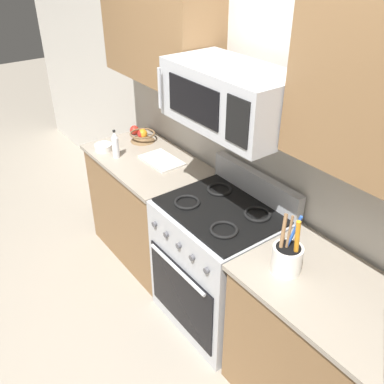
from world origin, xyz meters
name	(u,v)px	position (x,y,z in m)	size (l,w,h in m)	color
ground_plane	(133,362)	(0.00, 0.00, 0.00)	(16.00, 16.00, 0.00)	gray
wall_back	(271,139)	(0.00, 1.10, 1.30)	(8.00, 0.10, 2.60)	beige
counter_left	(149,207)	(-0.91, 0.71, 0.46)	(1.04, 0.64, 0.91)	olive
range_oven	(219,264)	(0.00, 0.71, 0.47)	(0.76, 0.68, 1.09)	#B2B5BA
counter_right	(320,352)	(0.87, 0.71, 0.46)	(0.96, 0.64, 0.91)	olive
microwave	(230,97)	(0.00, 0.74, 1.64)	(0.78, 0.44, 0.33)	#B2B5BA
upper_cabinets_left	(159,21)	(-0.92, 0.88, 1.89)	(1.03, 0.34, 0.79)	olive
utensil_crock	(287,257)	(0.61, 0.63, 1.00)	(0.16, 0.16, 0.35)	white
fruit_basket	(143,136)	(-1.20, 0.85, 0.95)	(0.21, 0.21, 0.10)	brown
apple_loose	(134,130)	(-1.35, 0.87, 0.95)	(0.08, 0.08, 0.08)	red
cutting_board	(162,160)	(-0.79, 0.78, 0.92)	(0.34, 0.22, 0.02)	silver
bottle_vinegar	(115,145)	(-1.06, 0.54, 1.01)	(0.05, 0.05, 0.22)	silver
prep_bowl	(103,147)	(-1.23, 0.51, 0.94)	(0.14, 0.14, 0.05)	white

